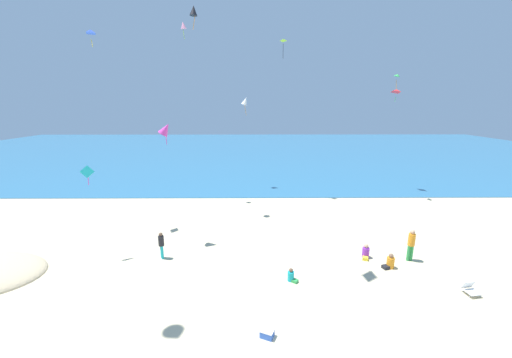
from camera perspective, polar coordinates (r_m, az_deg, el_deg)
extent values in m
plane|color=beige|center=(19.64, -0.09, -10.76)|extent=(120.00, 120.00, 0.00)
cube|color=teal|center=(56.60, -0.32, 5.51)|extent=(120.00, 60.00, 0.05)
cube|color=white|center=(17.10, 35.66, -16.94)|extent=(0.63, 0.59, 0.03)
cube|color=white|center=(17.17, 35.09, -16.01)|extent=(0.58, 0.28, 0.39)
cylinder|color=#B7B7BC|center=(17.23, 36.67, -17.15)|extent=(0.02, 0.02, 0.15)
cylinder|color=#B7B7BC|center=(16.86, 35.30, -17.62)|extent=(0.02, 0.02, 0.15)
cube|color=#2D56B7|center=(12.26, 2.11, -27.14)|extent=(0.56, 0.51, 0.26)
cube|color=white|center=(12.16, 2.11, -26.61)|extent=(0.58, 0.52, 0.04)
cylinder|color=orange|center=(17.52, 24.01, -14.20)|extent=(0.47, 0.47, 0.57)
sphere|color=#846047|center=(17.35, 24.14, -13.06)|extent=(0.23, 0.23, 0.23)
cube|color=black|center=(17.47, 23.37, -14.97)|extent=(0.49, 0.41, 0.17)
cylinder|color=purple|center=(18.09, 19.97, -12.90)|extent=(0.48, 0.48, 0.57)
sphere|color=tan|center=(17.93, 20.07, -11.78)|extent=(0.23, 0.23, 0.23)
cube|color=yellow|center=(17.98, 19.91, -13.80)|extent=(0.42, 0.49, 0.17)
cylinder|color=#19ADB2|center=(15.20, 6.57, -17.74)|extent=(0.43, 0.43, 0.47)
sphere|color=brown|center=(15.03, 6.61, -16.71)|extent=(0.19, 0.19, 0.19)
cube|color=green|center=(15.21, 7.21, -18.47)|extent=(0.42, 0.40, 0.14)
cylinder|color=green|center=(18.58, 26.78, -12.35)|extent=(0.15, 0.15, 0.88)
cylinder|color=green|center=(18.70, 27.27, -12.24)|extent=(0.15, 0.15, 0.88)
cylinder|color=orange|center=(18.34, 27.29, -10.12)|extent=(0.41, 0.41, 0.66)
sphere|color=tan|center=(18.18, 27.44, -8.86)|extent=(0.24, 0.24, 0.24)
cylinder|color=#19ADB2|center=(17.63, -17.24, -13.09)|extent=(0.13, 0.13, 0.75)
cylinder|color=#19ADB2|center=(17.78, -17.37, -12.87)|extent=(0.13, 0.13, 0.75)
cylinder|color=black|center=(17.42, -17.46, -11.05)|extent=(0.41, 0.41, 0.56)
sphere|color=brown|center=(17.28, -17.55, -9.93)|extent=(0.21, 0.21, 0.21)
cone|color=black|center=(23.60, -11.70, 28.67)|extent=(0.72, 0.70, 0.66)
cylinder|color=orange|center=(23.42, -11.61, 26.95)|extent=(0.21, 0.11, 0.92)
cone|color=pink|center=(26.96, -13.57, 26.37)|extent=(0.63, 0.61, 0.55)
cylinder|color=#99DB33|center=(26.83, -13.49, 25.10)|extent=(0.12, 0.09, 0.80)
pyramid|color=#99DB33|center=(27.38, 5.17, 24.64)|extent=(0.45, 0.36, 0.27)
cylinder|color=black|center=(27.19, 5.14, 22.88)|extent=(0.03, 0.04, 1.14)
pyramid|color=green|center=(28.88, 25.13, 17.29)|extent=(0.54, 0.62, 0.27)
cylinder|color=orange|center=(28.82, 24.92, 15.80)|extent=(0.11, 0.06, 0.81)
pyramid|color=red|center=(32.01, 24.97, 14.85)|extent=(0.95, 1.02, 0.47)
cylinder|color=green|center=(31.94, 24.77, 13.48)|extent=(0.11, 0.08, 0.47)
cone|color=#DB3DA8|center=(17.91, -16.68, 9.04)|extent=(0.85, 0.57, 0.88)
cylinder|color=#DB3DA8|center=(17.96, -16.55, 7.19)|extent=(0.05, 0.03, 0.61)
cube|color=#1EADAD|center=(17.84, -29.23, 1.20)|extent=(0.62, 0.34, 0.64)
cylinder|color=#DB3DA8|center=(17.94, -29.05, -0.27)|extent=(0.04, 0.08, 0.46)
pyramid|color=blue|center=(22.41, -28.76, 23.19)|extent=(0.55, 0.68, 0.25)
cylinder|color=yellow|center=(22.29, -28.54, 21.60)|extent=(0.09, 0.04, 0.45)
cone|color=white|center=(29.87, -2.04, 14.48)|extent=(0.90, 0.74, 0.86)
cylinder|color=orange|center=(29.87, -2.02, 12.91)|extent=(0.20, 0.07, 1.05)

